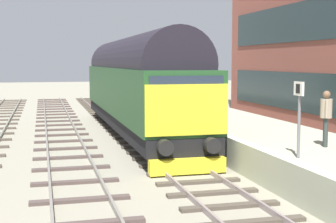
{
  "coord_description": "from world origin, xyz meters",
  "views": [
    {
      "loc": [
        -4.3,
        -16.77,
        3.49
      ],
      "look_at": [
        0.2,
        0.6,
        1.66
      ],
      "focal_mm": 52.15,
      "sensor_mm": 36.0,
      "label": 1
    }
  ],
  "objects": [
    {
      "name": "ground_plane",
      "position": [
        0.0,
        0.0,
        0.0
      ],
      "size": [
        140.0,
        140.0,
        0.0
      ],
      "primitive_type": "plane",
      "color": "gray",
      "rests_on": "ground"
    },
    {
      "name": "track_main",
      "position": [
        0.0,
        0.0,
        0.05
      ],
      "size": [
        2.5,
        60.0,
        0.15
      ],
      "color": "gray",
      "rests_on": "ground"
    },
    {
      "name": "track_adjacent_west",
      "position": [
        -3.44,
        -0.0,
        0.06
      ],
      "size": [
        2.5,
        60.0,
        0.15
      ],
      "color": "slate",
      "rests_on": "ground"
    },
    {
      "name": "diesel_locomotive",
      "position": [
        0.0,
        6.04,
        2.48
      ],
      "size": [
        2.74,
        17.51,
        4.68
      ],
      "color": "black",
      "rests_on": "ground"
    },
    {
      "name": "platform_number_sign",
      "position": [
        2.1,
        -5.53,
        2.32
      ],
      "size": [
        0.1,
        0.44,
        1.98
      ],
      "color": "slate",
      "rests_on": "station_platform"
    },
    {
      "name": "waiting_passenger",
      "position": [
        3.75,
        -4.18,
        1.99
      ],
      "size": [
        0.46,
        0.46,
        1.64
      ],
      "rotation": [
        0.0,
        0.0,
        1.08
      ],
      "color": "#2F3735",
      "rests_on": "station_platform"
    },
    {
      "name": "station_platform",
      "position": [
        3.6,
        0.0,
        0.5
      ],
      "size": [
        4.0,
        44.0,
        1.01
      ],
      "color": "#A4A891",
      "rests_on": "ground"
    }
  ]
}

